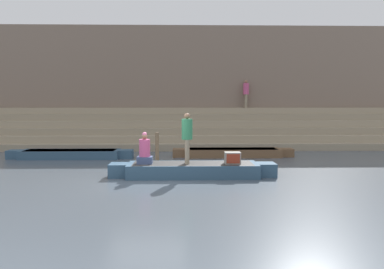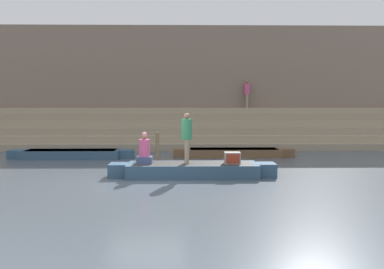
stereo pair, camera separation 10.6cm
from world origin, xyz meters
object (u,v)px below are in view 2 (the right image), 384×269
(moored_boat_shore, at_px, (71,154))
(mooring_post, at_px, (157,149))
(person_rowing, at_px, (144,151))
(person_standing, at_px, (187,135))
(moored_boat_distant, at_px, (234,152))
(person_on_steps, at_px, (247,92))
(rowboat_main, at_px, (193,169))
(tv_set, at_px, (232,158))

(moored_boat_shore, distance_m, mooring_post, 4.58)
(person_rowing, distance_m, moored_boat_shore, 5.91)
(person_standing, bearing_deg, moored_boat_distant, 80.59)
(moored_boat_shore, bearing_deg, moored_boat_distant, -1.67)
(moored_boat_distant, relative_size, person_on_steps, 3.37)
(rowboat_main, relative_size, person_rowing, 5.25)
(person_standing, bearing_deg, moored_boat_shore, 155.73)
(rowboat_main, xyz_separation_m, person_standing, (-0.20, -0.05, 1.22))
(person_standing, relative_size, tv_set, 3.24)
(person_rowing, xyz_separation_m, mooring_post, (0.25, 2.47, -0.22))
(person_standing, xyz_separation_m, tv_set, (1.56, -0.06, -0.80))
(moored_boat_shore, height_order, mooring_post, mooring_post)
(person_rowing, xyz_separation_m, moored_boat_shore, (-3.87, 4.41, -0.69))
(rowboat_main, xyz_separation_m, person_rowing, (-1.66, -0.02, 0.65))
(tv_set, distance_m, person_on_steps, 10.83)
(moored_boat_distant, relative_size, mooring_post, 4.24)
(person_standing, distance_m, moored_boat_distant, 5.42)
(tv_set, relative_size, person_on_steps, 0.32)
(rowboat_main, relative_size, tv_set, 10.70)
(rowboat_main, height_order, moored_boat_shore, rowboat_main)
(mooring_post, bearing_deg, rowboat_main, -60.14)
(tv_set, xyz_separation_m, person_on_steps, (2.16, 10.30, 2.56))
(person_standing, bearing_deg, rowboat_main, 31.00)
(moored_boat_shore, bearing_deg, tv_set, -37.34)
(mooring_post, bearing_deg, moored_boat_shore, 154.74)
(tv_set, height_order, person_on_steps, person_on_steps)
(person_rowing, xyz_separation_m, person_on_steps, (5.19, 10.21, 2.33))
(mooring_post, bearing_deg, tv_set, -42.67)
(person_standing, relative_size, moored_boat_shore, 0.30)
(rowboat_main, bearing_deg, person_standing, -161.14)
(person_rowing, distance_m, tv_set, 3.03)
(moored_boat_shore, bearing_deg, person_on_steps, 28.43)
(person_standing, xyz_separation_m, moored_boat_shore, (-5.33, 4.44, -1.26))
(moored_boat_shore, xyz_separation_m, moored_boat_distant, (7.55, 0.33, -0.00))
(person_standing, relative_size, person_rowing, 1.59)
(tv_set, bearing_deg, rowboat_main, 171.94)
(moored_boat_shore, bearing_deg, mooring_post, -29.47)
(mooring_post, relative_size, person_on_steps, 0.80)
(person_rowing, distance_m, person_on_steps, 11.69)
(rowboat_main, relative_size, person_on_steps, 3.40)
(person_standing, xyz_separation_m, person_on_steps, (3.73, 10.24, 1.76))
(moored_boat_distant, height_order, mooring_post, mooring_post)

